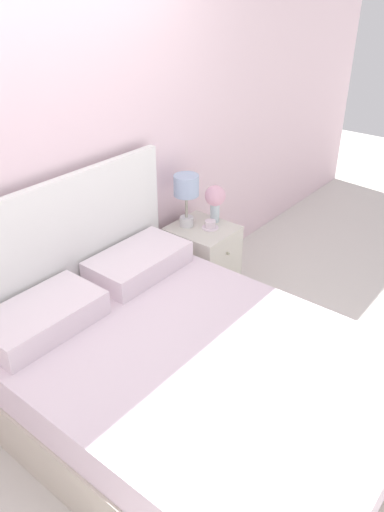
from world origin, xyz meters
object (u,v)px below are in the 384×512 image
at_px(nightstand, 202,263).
at_px(flower_vase, 215,198).
at_px(bed, 187,382).
at_px(teacup, 210,225).
at_px(table_lamp, 186,190).

relative_size(nightstand, flower_vase, 2.17).
distance_m(bed, teacup, 1.27).
relative_size(bed, table_lamp, 5.29).
distance_m(table_lamp, teacup, 0.30).
bearing_deg(nightstand, bed, -145.85).
xyz_separation_m(nightstand, flower_vase, (0.14, -0.01, 0.48)).
height_order(bed, nightstand, bed).
height_order(flower_vase, teacup, flower_vase).
height_order(table_lamp, teacup, table_lamp).
xyz_separation_m(nightstand, teacup, (0.03, -0.05, 0.33)).
relative_size(bed, flower_vase, 7.31).
height_order(nightstand, flower_vase, flower_vase).
xyz_separation_m(table_lamp, teacup, (0.07, -0.16, -0.25)).
height_order(bed, flower_vase, bed).
xyz_separation_m(bed, flower_vase, (1.16, 0.69, 0.48)).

